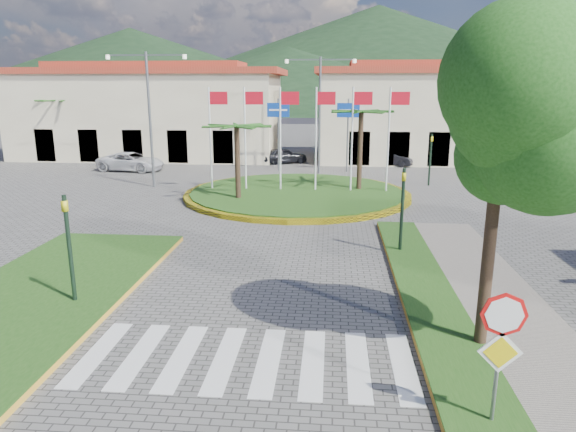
# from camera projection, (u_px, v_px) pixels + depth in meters

# --- Properties ---
(sidewalk_right) EXTENTS (4.00, 28.00, 0.15)m
(sidewalk_right) POSITION_uv_depth(u_px,v_px,m) (554.00, 428.00, 9.18)
(sidewalk_right) COLOR gray
(sidewalk_right) RESTS_ON ground
(verge_right) EXTENTS (1.60, 28.00, 0.18)m
(verge_right) POSITION_uv_depth(u_px,v_px,m) (485.00, 423.00, 9.27)
(verge_right) COLOR #1E4914
(verge_right) RESTS_ON ground
(median_left) EXTENTS (5.00, 14.00, 0.18)m
(median_left) POSITION_uv_depth(u_px,v_px,m) (21.00, 308.00, 14.09)
(median_left) COLOR #1E4914
(median_left) RESTS_ON ground
(crosswalk) EXTENTS (8.00, 3.00, 0.01)m
(crosswalk) POSITION_uv_depth(u_px,v_px,m) (242.00, 359.00, 11.63)
(crosswalk) COLOR silver
(crosswalk) RESTS_ON ground
(roundabout_island) EXTENTS (12.70, 12.70, 6.00)m
(roundabout_island) POSITION_uv_depth(u_px,v_px,m) (297.00, 193.00, 28.98)
(roundabout_island) COLOR yellow
(roundabout_island) RESTS_ON ground
(stop_sign) EXTENTS (0.80, 0.11, 2.65)m
(stop_sign) POSITION_uv_depth(u_px,v_px,m) (501.00, 339.00, 8.81)
(stop_sign) COLOR slate
(stop_sign) RESTS_ON ground
(deciduous_tree) EXTENTS (3.60, 3.60, 6.80)m
(deciduous_tree) POSITION_uv_depth(u_px,v_px,m) (501.00, 127.00, 10.87)
(deciduous_tree) COLOR black
(deciduous_tree) RESTS_ON ground
(traffic_light_left) EXTENTS (0.15, 0.18, 3.20)m
(traffic_light_left) POSITION_uv_depth(u_px,v_px,m) (69.00, 240.00, 14.01)
(traffic_light_left) COLOR black
(traffic_light_left) RESTS_ON ground
(traffic_light_right) EXTENTS (0.15, 0.18, 3.20)m
(traffic_light_right) POSITION_uv_depth(u_px,v_px,m) (402.00, 203.00, 18.51)
(traffic_light_right) COLOR black
(traffic_light_right) RESTS_ON ground
(traffic_light_far) EXTENTS (0.18, 0.15, 3.20)m
(traffic_light_far) POSITION_uv_depth(u_px,v_px,m) (431.00, 154.00, 31.74)
(traffic_light_far) COLOR black
(traffic_light_far) RESTS_ON ground
(direction_sign_west) EXTENTS (1.60, 0.14, 5.20)m
(direction_sign_west) POSITION_uv_depth(u_px,v_px,m) (278.00, 122.00, 36.99)
(direction_sign_west) COLOR slate
(direction_sign_west) RESTS_ON ground
(direction_sign_east) EXTENTS (1.60, 0.14, 5.20)m
(direction_sign_east) POSITION_uv_depth(u_px,v_px,m) (348.00, 123.00, 36.57)
(direction_sign_east) COLOR slate
(direction_sign_east) RESTS_ON ground
(street_lamp_centre) EXTENTS (4.80, 0.16, 8.00)m
(street_lamp_centre) POSITION_uv_depth(u_px,v_px,m) (320.00, 109.00, 35.57)
(street_lamp_centre) COLOR slate
(street_lamp_centre) RESTS_ON ground
(street_lamp_west) EXTENTS (4.80, 0.16, 8.00)m
(street_lamp_west) POSITION_uv_depth(u_px,v_px,m) (150.00, 113.00, 30.61)
(street_lamp_west) COLOR slate
(street_lamp_west) RESTS_ON ground
(building_left) EXTENTS (23.32, 9.54, 8.05)m
(building_left) POSITION_uv_depth(u_px,v_px,m) (150.00, 112.00, 44.70)
(building_left) COLOR beige
(building_left) RESTS_ON ground
(building_right) EXTENTS (19.08, 9.54, 8.05)m
(building_right) POSITION_uv_depth(u_px,v_px,m) (430.00, 113.00, 42.69)
(building_right) COLOR beige
(building_right) RESTS_ON ground
(hill_far_west) EXTENTS (140.00, 140.00, 22.00)m
(hill_far_west) POSITION_uv_depth(u_px,v_px,m) (132.00, 69.00, 144.93)
(hill_far_west) COLOR black
(hill_far_west) RESTS_ON ground
(hill_far_mid) EXTENTS (180.00, 180.00, 30.00)m
(hill_far_mid) POSITION_uv_depth(u_px,v_px,m) (377.00, 57.00, 157.42)
(hill_far_mid) COLOR black
(hill_far_mid) RESTS_ON ground
(hill_near_back) EXTENTS (110.00, 110.00, 16.00)m
(hill_near_back) POSITION_uv_depth(u_px,v_px,m) (288.00, 79.00, 132.24)
(hill_near_back) COLOR black
(hill_near_back) RESTS_ON ground
(white_van) EXTENTS (5.12, 2.91, 1.35)m
(white_van) POSITION_uv_depth(u_px,v_px,m) (131.00, 162.00, 37.66)
(white_van) COLOR silver
(white_van) RESTS_ON ground
(car_dark_a) EXTENTS (3.98, 2.85, 1.26)m
(car_dark_a) POSITION_uv_depth(u_px,v_px,m) (284.00, 156.00, 41.35)
(car_dark_a) COLOR black
(car_dark_a) RESTS_ON ground
(car_dark_b) EXTENTS (3.75, 2.53, 1.17)m
(car_dark_b) POSITION_uv_depth(u_px,v_px,m) (391.00, 158.00, 40.14)
(car_dark_b) COLOR black
(car_dark_b) RESTS_ON ground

